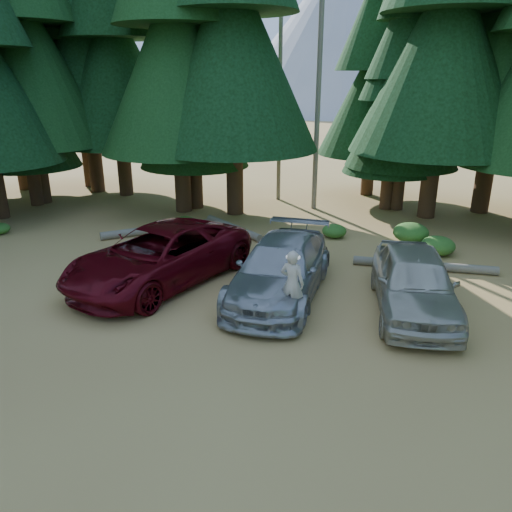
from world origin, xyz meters
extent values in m
plane|color=#A17944|center=(0.00, 0.00, 0.00)|extent=(160.00, 160.00, 0.00)
cylinder|color=#6C6156|center=(0.80, 14.50, 6.00)|extent=(0.24, 0.24, 12.00)
cylinder|color=#6C6156|center=(-1.20, 16.00, 5.00)|extent=(0.20, 0.20, 10.00)
cone|color=#979B9F|center=(0.00, 85.00, 14.00)|extent=(44.00, 44.00, 28.00)
cone|color=#979B9F|center=(-8.00, 95.00, 10.00)|extent=(36.00, 36.00, 20.00)
imported|color=#570710|center=(-3.11, 4.24, 0.90)|extent=(5.26, 7.09, 1.79)
imported|color=#A1A3A9|center=(0.74, 3.98, 0.84)|extent=(2.84, 5.96, 1.68)
imported|color=#B7B3A3|center=(4.48, 3.69, 0.87)|extent=(2.31, 5.22, 1.75)
imported|color=beige|center=(1.32, 2.05, 1.26)|extent=(0.72, 0.57, 1.74)
cylinder|color=white|center=(1.32, 2.10, 1.94)|extent=(0.36, 0.36, 0.04)
cylinder|color=#6C6156|center=(-5.24, 9.14, 0.16)|extent=(3.81, 2.97, 0.32)
cylinder|color=#6C6156|center=(-2.18, 10.02, 0.15)|extent=(2.94, 2.67, 0.30)
cylinder|color=#6C6156|center=(5.17, 7.00, 0.15)|extent=(4.68, 0.43, 0.30)
ellipsoid|color=#1E5D1C|center=(-4.28, 9.97, 0.26)|extent=(0.95, 0.95, 0.52)
ellipsoid|color=#1E5D1C|center=(-3.34, 8.53, 0.24)|extent=(0.85, 0.85, 0.47)
ellipsoid|color=#1E5D1C|center=(-4.47, 9.11, 0.26)|extent=(0.94, 0.94, 0.51)
ellipsoid|color=#1E5D1C|center=(2.02, 10.00, 0.27)|extent=(0.97, 0.97, 0.53)
ellipsoid|color=#1E5D1C|center=(5.83, 8.69, 0.33)|extent=(1.22, 1.22, 0.67)
ellipsoid|color=#1E5D1C|center=(4.99, 10.00, 0.38)|extent=(1.37, 1.37, 0.75)
ellipsoid|color=#1E5D1C|center=(-11.53, 7.76, 0.22)|extent=(0.81, 0.81, 0.45)
camera|label=1|loc=(2.68, -9.46, 6.21)|focal=35.00mm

